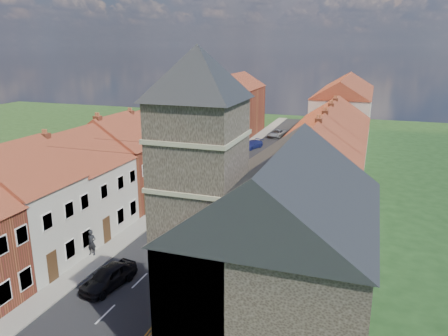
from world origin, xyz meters
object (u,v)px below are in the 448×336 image
(lamppost, at_px, (176,170))
(pedestrian_right_b, at_px, (260,192))
(car_mid, at_px, (216,178))
(car_near, at_px, (109,277))
(pedestrian_right, at_px, (203,284))
(pedestrian_left, at_px, (91,243))
(car_far, at_px, (252,145))
(car_distant, at_px, (277,133))
(church, at_px, (271,235))

(lamppost, xyz_separation_m, pedestrian_right_b, (7.51, 3.70, -2.59))
(car_mid, xyz_separation_m, pedestrian_right_b, (6.00, -3.67, 0.17))
(lamppost, bearing_deg, car_near, -81.41)
(car_near, bearing_deg, pedestrian_right_b, 84.57)
(car_mid, relative_size, pedestrian_right, 2.45)
(pedestrian_left, bearing_deg, car_far, 73.12)
(car_far, distance_m, car_distant, 9.81)
(car_far, bearing_deg, car_mid, -67.97)
(car_mid, relative_size, car_distant, 1.04)
(car_distant, height_order, pedestrian_left, pedestrian_left)
(church, distance_m, pedestrian_left, 15.94)
(car_far, bearing_deg, church, -54.28)
(car_mid, distance_m, pedestrian_right, 23.22)
(church, distance_m, car_mid, 27.20)
(church, height_order, pedestrian_right, church)
(car_far, height_order, pedestrian_right, pedestrian_right)
(car_distant, bearing_deg, pedestrian_right, -72.59)
(church, bearing_deg, lamppost, 128.30)
(church, distance_m, pedestrian_right_b, 21.71)
(church, bearing_deg, car_near, 172.77)
(car_far, xyz_separation_m, pedestrian_right, (8.02, -40.46, 0.48))
(car_distant, distance_m, pedestrian_right_b, 32.12)
(car_distant, bearing_deg, lamppost, -83.50)
(car_distant, xyz_separation_m, pedestrian_left, (-3.59, -47.39, 0.45))
(car_far, relative_size, pedestrian_left, 2.17)
(car_near, relative_size, pedestrian_left, 2.18)
(church, height_order, car_distant, church)
(car_mid, height_order, car_far, car_mid)
(pedestrian_right_b, bearing_deg, church, 125.20)
(car_far, relative_size, car_distant, 0.92)
(pedestrian_left, xyz_separation_m, pedestrian_right_b, (8.80, 15.70, -0.13))
(car_near, height_order, car_mid, car_mid)
(pedestrian_left, bearing_deg, car_distant, 71.66)
(car_far, xyz_separation_m, pedestrian_right_b, (6.90, -22.03, 0.35))
(pedestrian_left, distance_m, pedestrian_right_b, 18.00)
(church, distance_m, car_near, 12.10)
(car_near, height_order, pedestrian_right_b, pedestrian_right_b)
(car_mid, bearing_deg, car_far, 81.46)
(car_distant, bearing_deg, pedestrian_right_b, -70.45)
(church, relative_size, car_near, 3.62)
(car_near, distance_m, pedestrian_left, 4.90)
(lamppost, xyz_separation_m, pedestrian_left, (-1.29, -12.00, -2.46))
(church, xyz_separation_m, car_distant, (-10.87, 52.07, -5.24))
(car_mid, distance_m, car_distant, 28.04)
(church, relative_size, lamppost, 2.53)
(pedestrian_right, bearing_deg, pedestrian_left, -5.73)
(car_far, relative_size, pedestrian_right, 2.16)
(pedestrian_right, bearing_deg, car_near, 14.79)
(church, xyz_separation_m, car_near, (-10.86, 1.38, -5.16))
(car_near, bearing_deg, pedestrian_left, 147.39)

